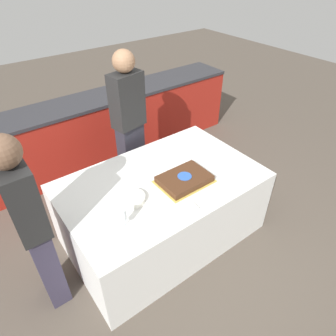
{
  "coord_description": "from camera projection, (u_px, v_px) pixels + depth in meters",
  "views": [
    {
      "loc": [
        -1.25,
        -1.77,
        2.49
      ],
      "look_at": [
        0.08,
        0.0,
        0.83
      ],
      "focal_mm": 32.0,
      "sensor_mm": 36.0,
      "label": 1
    }
  ],
  "objects": [
    {
      "name": "ground_plane",
      "position": [
        162.0,
        232.0,
        3.23
      ],
      "size": [
        14.0,
        14.0,
        0.0
      ],
      "primitive_type": "plane",
      "color": "brown"
    },
    {
      "name": "person_cutting_cake",
      "position": [
        129.0,
        125.0,
        3.28
      ],
      "size": [
        0.37,
        0.26,
        1.71
      ],
      "rotation": [
        0.0,
        0.0,
        -2.96
      ],
      "color": "#282833",
      "rests_on": "ground_plane"
    },
    {
      "name": "plate_stack",
      "position": [
        132.0,
        199.0,
        2.54
      ],
      "size": [
        0.23,
        0.23,
        0.05
      ],
      "color": "white",
      "rests_on": "dining_table"
    },
    {
      "name": "side_plate_near_cake",
      "position": [
        159.0,
        169.0,
        2.92
      ],
      "size": [
        0.18,
        0.18,
        0.0
      ],
      "color": "white",
      "rests_on": "dining_table"
    },
    {
      "name": "dining_table",
      "position": [
        162.0,
        208.0,
        3.01
      ],
      "size": [
        1.87,
        1.18,
        0.73
      ],
      "color": "silver",
      "rests_on": "ground_plane"
    },
    {
      "name": "cake",
      "position": [
        184.0,
        179.0,
        2.75
      ],
      "size": [
        0.49,
        0.36,
        0.07
      ],
      "color": "gold",
      "rests_on": "dining_table"
    },
    {
      "name": "utensil_pile",
      "position": [
        190.0,
        209.0,
        2.47
      ],
      "size": [
        0.13,
        0.1,
        0.02
      ],
      "color": "white",
      "rests_on": "dining_table"
    },
    {
      "name": "person_seated_left",
      "position": [
        32.0,
        226.0,
        2.16
      ],
      "size": [
        0.23,
        0.33,
        1.62
      ],
      "rotation": [
        0.0,
        0.0,
        1.57
      ],
      "color": "#383347",
      "rests_on": "ground_plane"
    },
    {
      "name": "wine_glass",
      "position": [
        123.0,
        215.0,
        2.25
      ],
      "size": [
        0.06,
        0.06,
        0.19
      ],
      "color": "white",
      "rests_on": "dining_table"
    },
    {
      "name": "back_counter",
      "position": [
        89.0,
        133.0,
        4.02
      ],
      "size": [
        4.4,
        0.58,
        0.92
      ],
      "color": "#A82319",
      "rests_on": "ground_plane"
    }
  ]
}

